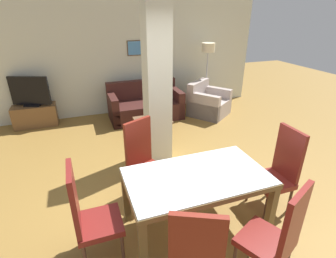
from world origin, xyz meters
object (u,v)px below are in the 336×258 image
dining_chair_head_right (279,169)px  tv_stand (35,116)px  dining_table (197,186)px  dining_chair_near_left (196,257)px  dining_chair_head_left (88,214)px  coffee_table (153,128)px  tv_screen (30,92)px  floor_lamp (208,54)px  sofa (145,106)px  bottle (156,112)px  dining_chair_near_right (277,235)px  dining_chair_far_left (144,159)px  armchair (208,104)px

dining_chair_head_right → tv_stand: 5.25m
dining_table → dining_chair_near_left: dining_chair_near_left is taller
dining_chair_head_left → tv_stand: (-0.91, 4.06, -0.34)m
coffee_table → tv_screen: bearing=148.4°
coffee_table → floor_lamp: bearing=33.9°
dining_chair_near_left → floor_lamp: floor_lamp is taller
sofa → dining_chair_near_left: bearing=80.1°
dining_chair_head_right → bottle: 2.85m
dining_table → dining_chair_head_left: size_ratio=1.43×
dining_chair_near_left → dining_chair_head_left: bearing=160.2°
dining_chair_near_right → sofa: 4.59m
dining_chair_far_left → tv_stand: size_ratio=1.23×
dining_chair_near_right → dining_chair_far_left: 1.90m
dining_table → dining_chair_head_left: 1.22m
dining_chair_near_right → armchair: dining_chair_near_right is taller
dining_chair_head_left → dining_chair_near_left: size_ratio=1.00×
sofa → dining_chair_head_left: bearing=66.6°
coffee_table → dining_table: bearing=-95.4°
floor_lamp → coffee_table: bearing=-146.1°
dining_chair_near_right → sofa: bearing=65.4°
bottle → dining_table: bearing=-97.4°
dining_chair_head_right → dining_chair_near_left: (-1.59, -0.83, 0.00)m
coffee_table → floor_lamp: 2.57m
dining_chair_near_right → sofa: (-0.02, 4.58, -0.28)m
dining_chair_head_right → armchair: 3.45m
dining_table → dining_chair_near_right: dining_chair_near_right is taller
dining_chair_near_right → dining_chair_head_left: same height
dining_chair_near_left → dining_chair_head_right: bearing=53.7°
armchair → tv_stand: size_ratio=1.28×
dining_table → dining_chair_head_left: (-1.22, 0.00, -0.03)m
floor_lamp → dining_chair_near_right: bearing=-109.9°
armchair → bottle: size_ratio=4.05×
dining_chair_far_left → floor_lamp: 4.03m
dining_chair_head_right → armchair: dining_chair_head_right is taller
tv_screen → sofa: bearing=-168.2°
sofa → bottle: sofa is taller
dining_chair_near_right → bottle: bearing=65.9°
dining_chair_head_right → armchair: (0.74, 3.36, -0.29)m
dining_table → dining_chair_near_right: 0.97m
dining_chair_near_right → dining_chair_near_left: 0.81m
dining_chair_near_left → dining_chair_near_right: bearing=23.1°
bottle → dining_chair_near_right: bearing=-89.2°
sofa → tv_screen: tv_screen is taller
dining_chair_near_right → tv_stand: dining_chair_near_right is taller
tv_screen → floor_lamp: 4.29m
dining_table → bottle: bearing=82.6°
dining_chair_head_right → dining_chair_near_left: same height
dining_chair_head_right → tv_stand: dining_chair_head_right is taller
sofa → bottle: size_ratio=5.92×
dining_chair_head_left → coffee_table: dining_chair_head_left is taller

